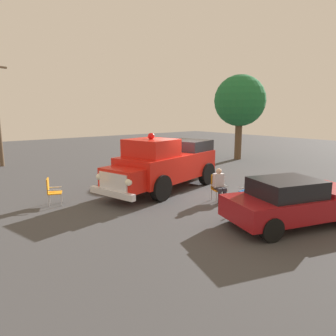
{
  "coord_description": "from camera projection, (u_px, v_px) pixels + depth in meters",
  "views": [
    {
      "loc": [
        -9.76,
        9.06,
        3.46
      ],
      "look_at": [
        0.76,
        0.44,
        0.94
      ],
      "focal_mm": 32.75,
      "sensor_mm": 36.0,
      "label": 1
    }
  ],
  "objects": [
    {
      "name": "ground_plane",
      "position": [
        186.0,
        190.0,
        13.7
      ],
      "size": [
        60.0,
        60.0,
        0.0
      ],
      "primitive_type": "plane",
      "color": "#424244"
    },
    {
      "name": "vintage_fire_truck",
      "position": [
        165.0,
        163.0,
        13.6
      ],
      "size": [
        3.54,
        6.29,
        2.59
      ],
      "color": "black",
      "rests_on": "ground"
    },
    {
      "name": "classic_hot_rod",
      "position": [
        294.0,
        201.0,
        9.42
      ],
      "size": [
        3.15,
        4.72,
        1.46
      ],
      "color": "black",
      "rests_on": "ground"
    },
    {
      "name": "lawn_chair_near_truck",
      "position": [
        218.0,
        186.0,
        12.01
      ],
      "size": [
        0.65,
        0.65,
        1.02
      ],
      "color": "#B7BABF",
      "rests_on": "ground"
    },
    {
      "name": "lawn_chair_by_car",
      "position": [
        51.0,
        190.0,
        11.42
      ],
      "size": [
        0.65,
        0.65,
        1.02
      ],
      "color": "#B7BABF",
      "rests_on": "ground"
    },
    {
      "name": "lawn_chair_spare",
      "position": [
        250.0,
        189.0,
        11.55
      ],
      "size": [
        0.57,
        0.58,
        1.02
      ],
      "color": "#B7BABF",
      "rests_on": "ground"
    },
    {
      "name": "spectator_seated",
      "position": [
        219.0,
        184.0,
        11.87
      ],
      "size": [
        0.64,
        0.55,
        1.29
      ],
      "color": "#383842",
      "rests_on": "ground"
    },
    {
      "name": "oak_tree_left",
      "position": [
        240.0,
        101.0,
        21.86
      ],
      "size": [
        3.64,
        3.64,
        6.05
      ],
      "color": "brown",
      "rests_on": "ground"
    }
  ]
}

